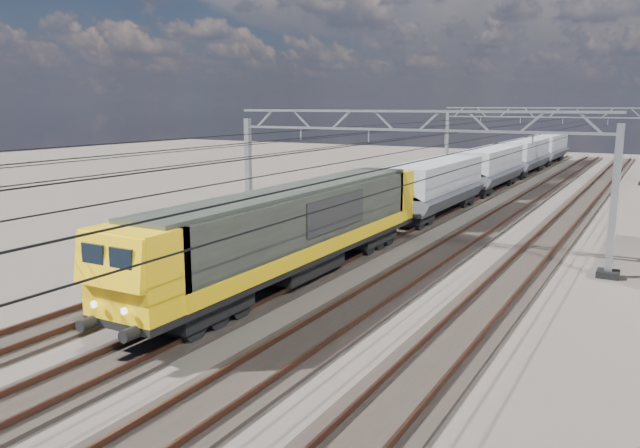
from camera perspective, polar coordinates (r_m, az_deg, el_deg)
The scene contains 13 objects.
ground at distance 28.34m, azimuth 4.57°, elevation -4.23°, with size 160.00×160.00×0.00m, color black.
track_outer_west at distance 31.22m, azimuth -5.49°, elevation -2.70°, with size 2.60×140.00×0.30m.
track_loco at distance 29.18m, azimuth 0.99°, elevation -3.61°, with size 2.60×140.00×0.30m.
track_inner_east at distance 27.58m, azimuth 8.36°, elevation -4.59°, with size 2.60×140.00×0.30m.
track_outer_east at distance 26.49m, azimuth 16.49°, elevation -5.58°, with size 2.60×140.00×0.30m.
catenary_gantry_mid at distance 31.24m, azimuth 7.76°, elevation 4.41°, with size 19.90×0.90×7.11m.
catenary_gantry_far at distance 65.97m, azimuth 19.47°, elevation 7.24°, with size 19.90×0.90×7.11m.
overhead_wires at distance 34.84m, azimuth 10.29°, elevation 8.04°, with size 12.03×140.00×0.53m.
locomotive at distance 26.16m, azimuth -2.09°, elevation -0.25°, with size 2.76×21.10×3.62m.
hopper_wagon_lead at distance 42.12m, azimuth 10.56°, elevation 3.68°, with size 3.38×13.00×3.25m.
hopper_wagon_mid at distance 55.68m, azimuth 15.32°, elevation 5.19°, with size 3.38×13.00×3.25m.
hopper_wagon_third at distance 69.50m, azimuth 18.21°, elevation 6.09°, with size 3.38×13.00×3.25m.
hopper_wagon_fourth at distance 83.44m, azimuth 20.14°, elevation 6.68°, with size 3.38×13.00×3.25m.
Camera 1 is at (11.37, -24.89, 7.36)m, focal length 35.00 mm.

